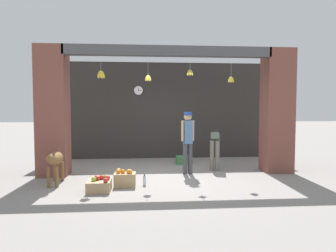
% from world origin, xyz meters
% --- Properties ---
extents(ground_plane, '(60.00, 60.00, 0.00)m').
position_xyz_m(ground_plane, '(0.00, 0.00, 0.00)').
color(ground_plane, gray).
extents(shop_back_wall, '(6.91, 0.12, 3.13)m').
position_xyz_m(shop_back_wall, '(0.00, 2.71, 1.57)').
color(shop_back_wall, '#2D2B28').
rests_on(shop_back_wall, ground_plane).
extents(shop_pillar_left, '(0.70, 0.60, 3.13)m').
position_xyz_m(shop_pillar_left, '(-2.81, 0.30, 1.57)').
color(shop_pillar_left, brown).
rests_on(shop_pillar_left, ground_plane).
extents(shop_pillar_right, '(0.70, 0.60, 3.13)m').
position_xyz_m(shop_pillar_right, '(2.81, 0.30, 1.57)').
color(shop_pillar_right, brown).
rests_on(shop_pillar_right, ground_plane).
extents(storefront_awning, '(5.01, 0.27, 0.87)m').
position_xyz_m(storefront_awning, '(-0.01, 0.12, 2.99)').
color(storefront_awning, '#4C4C51').
extents(dog, '(0.32, 1.01, 0.76)m').
position_xyz_m(dog, '(-2.51, -0.63, 0.53)').
color(dog, brown).
rests_on(dog, ground_plane).
extents(shopkeeper, '(0.33, 0.28, 1.55)m').
position_xyz_m(shopkeeper, '(0.47, 0.18, 0.90)').
color(shopkeeper, '#424247').
rests_on(shopkeeper, ground_plane).
extents(worker_stooping, '(0.40, 0.78, 1.03)m').
position_xyz_m(worker_stooping, '(1.30, 0.70, 0.68)').
color(worker_stooping, '#6B665B').
rests_on(worker_stooping, ground_plane).
extents(fruit_crate_oranges, '(0.44, 0.32, 0.37)m').
position_xyz_m(fruit_crate_oranges, '(-1.02, -0.89, 0.16)').
color(fruit_crate_oranges, tan).
rests_on(fruit_crate_oranges, ground_plane).
extents(fruit_crate_apples, '(0.45, 0.44, 0.30)m').
position_xyz_m(fruit_crate_apples, '(-1.49, -1.25, 0.13)').
color(fruit_crate_apples, tan).
rests_on(fruit_crate_apples, ground_plane).
extents(produce_box_green, '(0.41, 0.36, 0.23)m').
position_xyz_m(produce_box_green, '(0.54, 1.55, 0.11)').
color(produce_box_green, '#387A42').
rests_on(produce_box_green, ground_plane).
extents(water_bottle, '(0.07, 0.07, 0.23)m').
position_xyz_m(water_bottle, '(-0.60, -0.84, 0.11)').
color(water_bottle, silver).
rests_on(water_bottle, ground_plane).
extents(wall_clock, '(0.30, 0.03, 0.30)m').
position_xyz_m(wall_clock, '(-0.78, 2.64, 2.22)').
color(wall_clock, black).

